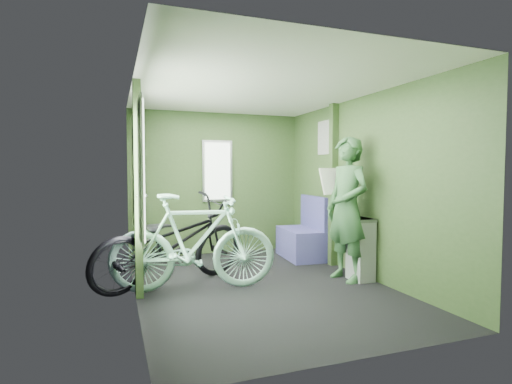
# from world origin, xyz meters

# --- Properties ---
(room) EXTENTS (4.00, 4.02, 2.31)m
(room) POSITION_xyz_m (-0.04, 0.04, 1.44)
(room) COLOR black
(room) RESTS_ON ground
(bicycle_black) EXTENTS (2.19, 1.59, 1.16)m
(bicycle_black) POSITION_xyz_m (-0.95, 0.30, 0.00)
(bicycle_black) COLOR black
(bicycle_black) RESTS_ON ground
(bicycle_mint) EXTENTS (1.92, 0.89, 1.16)m
(bicycle_mint) POSITION_xyz_m (-0.77, 0.01, 0.00)
(bicycle_mint) COLOR #9FDDC7
(bicycle_mint) RESTS_ON ground
(passenger) EXTENTS (0.53, 0.74, 1.77)m
(passenger) POSITION_xyz_m (1.10, -0.15, 0.89)
(passenger) COLOR #345F36
(passenger) RESTS_ON ground
(waste_box) EXTENTS (0.23, 0.32, 0.77)m
(waste_box) POSITION_xyz_m (1.26, -0.22, 0.39)
(waste_box) COLOR gray
(waste_box) RESTS_ON ground
(bench_seat) EXTENTS (0.57, 0.94, 0.96)m
(bench_seat) POSITION_xyz_m (1.15, 1.17, 0.28)
(bench_seat) COLOR navy
(bench_seat) RESTS_ON ground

